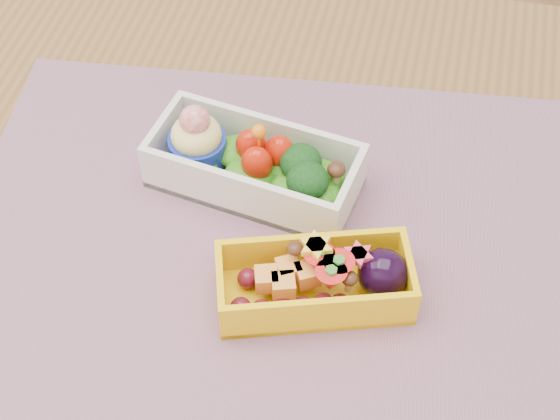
% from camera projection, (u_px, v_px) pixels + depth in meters
% --- Properties ---
extents(table, '(1.20, 0.80, 0.75)m').
position_uv_depth(table, '(220.00, 313.00, 0.80)').
color(table, brown).
rests_on(table, ground).
extents(placemat, '(0.57, 0.46, 0.00)m').
position_uv_depth(placemat, '(270.00, 242.00, 0.73)').
color(placemat, gray).
rests_on(placemat, table).
extents(bento_white, '(0.19, 0.11, 0.07)m').
position_uv_depth(bento_white, '(253.00, 165.00, 0.75)').
color(bento_white, silver).
rests_on(bento_white, placemat).
extents(bento_yellow, '(0.17, 0.11, 0.05)m').
position_uv_depth(bento_yellow, '(319.00, 281.00, 0.67)').
color(bento_yellow, yellow).
rests_on(bento_yellow, placemat).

